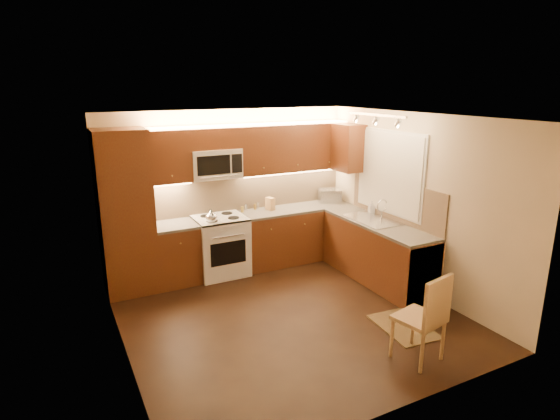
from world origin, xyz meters
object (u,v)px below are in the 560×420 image
microwave (215,163)px  kettle (211,216)px  knife_block (270,204)px  dining_chair (419,316)px  toaster_oven (330,196)px  sink (372,215)px  soap_bottle (372,207)px  stove (221,246)px

microwave → kettle: bearing=-120.6°
knife_block → dining_chair: 3.27m
microwave → toaster_oven: bearing=-1.1°
microwave → sink: 2.48m
toaster_oven → soap_bottle: toaster_oven is taller
stove → toaster_oven: (2.04, 0.10, 0.55)m
knife_block → soap_bottle: 1.61m
toaster_oven → knife_block: 1.14m
toaster_oven → soap_bottle: size_ratio=1.92×
stove → dining_chair: (1.07, -3.13, 0.04)m
stove → microwave: size_ratio=1.21×
sink → soap_bottle: bearing=53.6°
microwave → knife_block: size_ratio=3.75×
stove → dining_chair: 3.31m
microwave → soap_bottle: size_ratio=3.92×
stove → microwave: microwave is taller
microwave → kettle: microwave is taller
knife_block → dining_chair: knife_block is taller
knife_block → soap_bottle: (1.34, -0.89, -0.00)m
toaster_oven → dining_chair: 3.41m
stove → kettle: size_ratio=4.60×
kettle → toaster_oven: (2.24, 0.30, -0.01)m
kettle → soap_bottle: kettle is taller
sink → dining_chair: bearing=-114.8°
stove → dining_chair: bearing=-71.1°
soap_bottle → toaster_oven: bearing=119.1°
toaster_oven → kettle: bearing=-151.7°
microwave → dining_chair: (1.07, -3.27, -1.22)m
toaster_oven → knife_block: bearing=-159.2°
toaster_oven → sink: bearing=-71.1°
sink → knife_block: knife_block is taller
stove → kettle: 0.63m
microwave → stove: bearing=-90.0°
dining_chair → knife_block: bearing=81.4°
soap_bottle → sink: bearing=-110.1°
microwave → toaster_oven: 2.16m
microwave → toaster_oven: (2.04, -0.04, -0.71)m
microwave → dining_chair: bearing=-71.8°
microwave → toaster_oven: size_ratio=2.04×
sink → toaster_oven: (0.04, 1.22, 0.04)m
sink → kettle: size_ratio=4.30×
soap_bottle → dining_chair: size_ratio=0.19×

